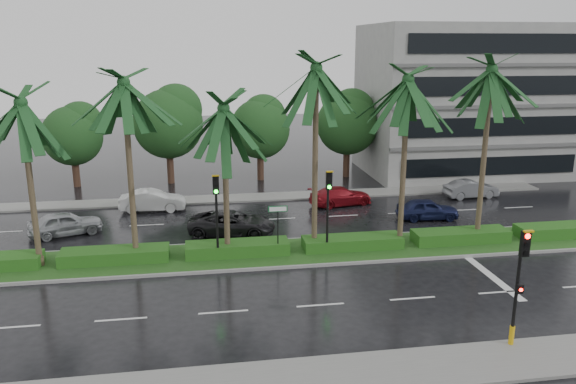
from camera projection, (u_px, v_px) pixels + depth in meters
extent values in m
plane|color=black|center=(299.00, 261.00, 27.98)|extent=(120.00, 120.00, 0.00)
cube|color=slate|center=(354.00, 375.00, 18.23)|extent=(40.00, 2.40, 0.12)
cube|color=slate|center=(269.00, 197.00, 39.43)|extent=(40.00, 2.00, 0.12)
cube|color=gray|center=(296.00, 252.00, 28.92)|extent=(36.00, 4.00, 0.14)
cube|color=#244416|center=(296.00, 251.00, 28.90)|extent=(35.60, 3.70, 0.02)
cube|color=#1C4A15|center=(115.00, 255.00, 27.46)|extent=(5.20, 1.40, 0.60)
cube|color=#1C4A15|center=(237.00, 248.00, 28.37)|extent=(5.20, 1.40, 0.60)
cube|color=#1C4A15|center=(352.00, 242.00, 29.28)|extent=(5.20, 1.40, 0.60)
cube|color=#1C4A15|center=(460.00, 236.00, 30.18)|extent=(5.20, 1.40, 0.60)
cube|color=#1C4A15|center=(562.00, 231.00, 31.09)|extent=(5.20, 1.40, 0.60)
cube|color=silver|center=(4.00, 232.00, 32.24)|extent=(2.00, 0.12, 0.01)
cube|color=silver|center=(13.00, 327.00, 21.39)|extent=(2.00, 0.12, 0.01)
cube|color=silver|center=(77.00, 228.00, 32.85)|extent=(2.00, 0.12, 0.01)
cube|color=silver|center=(121.00, 319.00, 22.00)|extent=(2.00, 0.12, 0.01)
cube|color=silver|center=(147.00, 225.00, 33.45)|extent=(2.00, 0.12, 0.01)
cube|color=silver|center=(223.00, 312.00, 22.60)|extent=(2.00, 0.12, 0.01)
cube|color=silver|center=(214.00, 222.00, 34.06)|extent=(2.00, 0.12, 0.01)
cube|color=silver|center=(320.00, 305.00, 23.21)|extent=(2.00, 0.12, 0.01)
cube|color=silver|center=(279.00, 219.00, 34.66)|extent=(2.00, 0.12, 0.01)
cube|color=silver|center=(412.00, 298.00, 23.81)|extent=(2.00, 0.12, 0.01)
cube|color=silver|center=(342.00, 216.00, 35.27)|extent=(2.00, 0.12, 0.01)
cube|color=silver|center=(500.00, 292.00, 24.42)|extent=(2.00, 0.12, 0.01)
cube|color=silver|center=(403.00, 213.00, 35.88)|extent=(2.00, 0.12, 0.01)
cube|color=silver|center=(462.00, 210.00, 36.48)|extent=(2.00, 0.12, 0.01)
cube|color=silver|center=(519.00, 207.00, 37.09)|extent=(2.00, 0.12, 0.01)
cube|color=silver|center=(488.00, 273.00, 26.40)|extent=(0.40, 6.00, 0.01)
cylinder|color=#463928|center=(31.00, 187.00, 26.01)|extent=(0.28, 0.28, 7.79)
cylinder|color=#463928|center=(40.00, 261.00, 26.95)|extent=(0.40, 0.40, 0.44)
cylinder|color=#463928|center=(130.00, 174.00, 26.68)|extent=(0.28, 0.28, 8.62)
cylinder|color=#463928|center=(136.00, 255.00, 27.73)|extent=(0.40, 0.40, 0.44)
cylinder|color=#463928|center=(226.00, 184.00, 27.33)|extent=(0.28, 0.28, 7.39)
cylinder|color=#463928|center=(228.00, 251.00, 28.22)|extent=(0.40, 0.40, 0.44)
cylinder|color=#463928|center=(315.00, 162.00, 28.06)|extent=(0.28, 0.28, 9.22)
cylinder|color=#463928|center=(314.00, 244.00, 29.18)|extent=(0.40, 0.40, 0.44)
cylinder|color=#463928|center=(404.00, 166.00, 28.43)|extent=(0.28, 0.28, 8.66)
cylinder|color=#463928|center=(399.00, 242.00, 29.48)|extent=(0.40, 0.40, 0.44)
cylinder|color=#463928|center=(484.00, 158.00, 29.35)|extent=(0.28, 0.28, 9.09)
cylinder|color=#463928|center=(477.00, 236.00, 30.45)|extent=(0.40, 0.40, 0.44)
cylinder|color=black|center=(516.00, 300.00, 19.54)|extent=(0.12, 0.12, 3.40)
cube|color=black|center=(525.00, 244.00, 18.82)|extent=(0.30, 0.18, 0.90)
cube|color=gold|center=(529.00, 231.00, 18.59)|extent=(0.34, 0.12, 0.06)
cylinder|color=#FF0C05|center=(528.00, 236.00, 18.65)|extent=(0.18, 0.04, 0.18)
cylinder|color=black|center=(527.00, 245.00, 18.73)|extent=(0.18, 0.04, 0.18)
cylinder|color=black|center=(526.00, 253.00, 18.80)|extent=(0.18, 0.04, 0.18)
cylinder|color=gold|center=(512.00, 335.00, 19.89)|extent=(0.18, 0.18, 0.70)
cube|color=black|center=(520.00, 289.00, 19.26)|extent=(0.22, 0.16, 0.32)
cylinder|color=#FF0C05|center=(521.00, 290.00, 19.18)|extent=(0.12, 0.03, 0.12)
cylinder|color=black|center=(217.00, 227.00, 27.29)|extent=(0.12, 0.12, 3.40)
cube|color=black|center=(216.00, 185.00, 26.56)|extent=(0.30, 0.18, 0.90)
cube|color=gold|center=(216.00, 176.00, 26.33)|extent=(0.34, 0.12, 0.06)
cylinder|color=black|center=(216.00, 179.00, 26.39)|extent=(0.18, 0.04, 0.18)
cylinder|color=black|center=(216.00, 185.00, 26.47)|extent=(0.18, 0.04, 0.18)
cylinder|color=#0CE519|center=(216.00, 192.00, 26.55)|extent=(0.18, 0.04, 0.18)
cylinder|color=black|center=(327.00, 221.00, 28.12)|extent=(0.12, 0.12, 3.40)
cube|color=black|center=(329.00, 181.00, 27.40)|extent=(0.30, 0.18, 0.90)
cube|color=gold|center=(330.00, 172.00, 27.16)|extent=(0.34, 0.12, 0.06)
cylinder|color=black|center=(330.00, 175.00, 27.23)|extent=(0.18, 0.04, 0.18)
cylinder|color=black|center=(329.00, 181.00, 27.30)|extent=(0.18, 0.04, 0.18)
cylinder|color=#0CE519|center=(329.00, 187.00, 27.38)|extent=(0.18, 0.04, 0.18)
cylinder|color=black|center=(278.00, 231.00, 27.94)|extent=(0.06, 0.06, 2.60)
cube|color=#0C5926|center=(278.00, 209.00, 27.62)|extent=(0.95, 0.04, 0.30)
cube|color=white|center=(278.00, 209.00, 27.59)|extent=(0.85, 0.01, 0.22)
cylinder|color=#362218|center=(76.00, 173.00, 42.30)|extent=(0.52, 0.52, 2.15)
sphere|color=#153A19|center=(72.00, 136.00, 41.59)|extent=(4.42, 4.42, 4.42)
sphere|color=#153A19|center=(72.00, 124.00, 41.65)|extent=(3.32, 3.32, 3.32)
cylinder|color=#362218|center=(170.00, 167.00, 43.31)|extent=(0.52, 0.52, 2.56)
sphere|color=#153A19|center=(168.00, 124.00, 42.46)|extent=(5.27, 5.27, 5.27)
sphere|color=#153A19|center=(168.00, 110.00, 42.48)|extent=(3.95, 3.95, 3.95)
cylinder|color=#362218|center=(261.00, 166.00, 44.40)|extent=(0.52, 0.52, 2.26)
sphere|color=#153A19|center=(260.00, 129.00, 43.65)|extent=(4.66, 4.66, 4.66)
sphere|color=#153A19|center=(259.00, 117.00, 43.71)|extent=(3.49, 3.49, 3.49)
cylinder|color=#362218|center=(346.00, 162.00, 45.45)|extent=(0.52, 0.52, 2.39)
sphere|color=#153A19|center=(347.00, 124.00, 44.65)|extent=(4.91, 4.91, 4.91)
sphere|color=#153A19|center=(347.00, 112.00, 44.70)|extent=(3.68, 3.68, 3.68)
cylinder|color=#362218|center=(428.00, 159.00, 46.49)|extent=(0.52, 0.52, 2.53)
sphere|color=#153A19|center=(431.00, 119.00, 45.65)|extent=(5.21, 5.21, 5.21)
sphere|color=#153A19|center=(430.00, 106.00, 45.67)|extent=(3.91, 3.91, 3.91)
cube|color=gray|center=(464.00, 100.00, 46.21)|extent=(16.00, 10.00, 12.00)
imported|color=#ABAEB3|center=(65.00, 224.00, 31.56)|extent=(2.83, 4.29, 1.36)
imported|color=silver|center=(153.00, 201.00, 36.20)|extent=(1.59, 4.19, 1.36)
imported|color=black|center=(232.00, 223.00, 31.61)|extent=(3.18, 5.22, 1.35)
imported|color=maroon|center=(341.00, 196.00, 37.51)|extent=(2.63, 4.54, 1.24)
imported|color=#171D45|center=(427.00, 209.00, 34.47)|extent=(1.85, 3.87, 1.28)
imported|color=slate|center=(471.00, 189.00, 39.31)|extent=(1.57, 3.86, 1.24)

